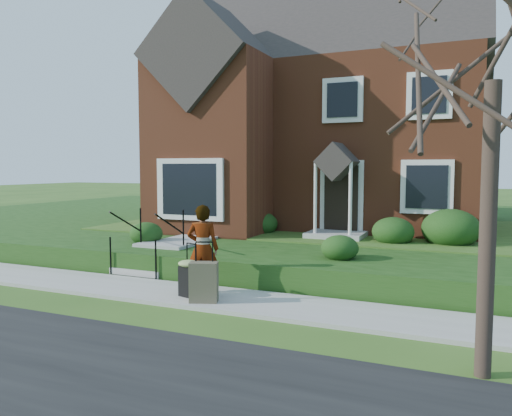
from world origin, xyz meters
The scene contains 11 objects.
ground centered at (0.00, 0.00, 0.00)m, with size 120.00×120.00×0.00m, color #2D5119.
sidewalk centered at (0.00, 0.00, 0.04)m, with size 60.00×1.60×0.08m, color #9E9B93.
terrace centered at (4.00, 10.90, 0.30)m, with size 44.00×20.00×0.60m, color #183C10.
walkway centered at (-2.50, 5.00, 0.63)m, with size 1.20×6.00×0.06m, color #9E9B93.
main_house centered at (-0.21, 9.61, 5.26)m, with size 10.40×10.20×9.40m.
front_steps centered at (-2.50, 1.84, 0.47)m, with size 1.40×2.02×1.50m.
foundation_shrubs centered at (0.05, 5.01, 1.08)m, with size 9.77×4.39×1.10m.
woman centered at (-0.26, 0.23, 0.98)m, with size 0.66×0.43×1.80m, color #999999.
suitcase_black centered at (-0.32, -0.22, 0.49)m, with size 0.52×0.47×1.07m.
suitcase_olive centered at (0.14, -0.44, 0.47)m, with size 0.60×0.47×1.15m.
tree_verge centered at (4.97, -1.83, 4.03)m, with size 4.03×4.03×5.76m.
Camera 1 is at (4.78, -8.59, 2.64)m, focal length 35.00 mm.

